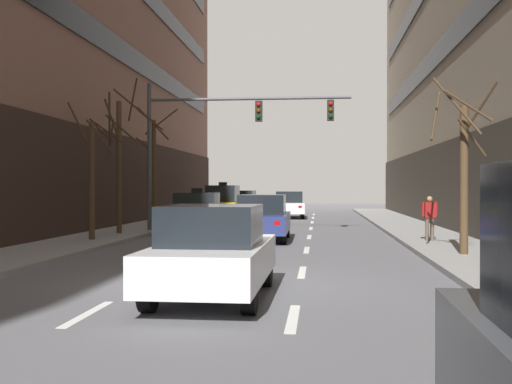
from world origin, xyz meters
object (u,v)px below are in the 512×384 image
Objects in this scene: car_driving_2 at (289,205)px; taxi_driving_0 at (198,213)px; street_tree_1 at (154,168)px; street_tree_2 at (119,159)px; car_driving_4 at (263,218)px; car_driving_5 at (213,252)px; taxi_driving_1 at (223,205)px; street_tree_3 at (463,168)px; street_tree_0 at (94,169)px; car_driving_3 at (242,204)px; pedestrian_0 at (430,215)px; traffic_signal_0 at (219,128)px.

taxi_driving_0 is at bearing -103.38° from car_driving_2.
street_tree_1 is 5.13m from street_tree_2.
street_tree_2 is at bearing 168.10° from car_driving_4.
taxi_driving_1 is at bearing 98.46° from car_driving_5.
car_driving_5 is at bearing -131.34° from street_tree_3.
street_tree_0 is 1.06× the size of street_tree_3.
street_tree_3 reaches higher than car_driving_3.
pedestrian_0 is at bearing 3.43° from street_tree_0.
taxi_driving_0 is 4.70m from street_tree_1.
street_tree_2 is (-5.74, 1.21, 2.23)m from car_driving_4.
car_driving_3 is 29.84m from car_driving_5.
car_driving_2 is 3.02× the size of pedestrian_0.
traffic_signal_0 is 5.18m from street_tree_1.
car_driving_5 is (3.22, -21.68, -0.21)m from taxi_driving_1.
street_tree_1 is at bearing 135.37° from street_tree_3.
car_driving_5 is 0.78× the size of street_tree_1.
car_driving_2 is at bearing 80.44° from traffic_signal_0.
car_driving_3 is 0.98× the size of street_tree_3.
street_tree_2 reaches higher than car_driving_4.
car_driving_2 and car_driving_4 have the same top height.
street_tree_0 is (-5.68, -1.67, 1.75)m from car_driving_4.
street_tree_3 is (11.64, -6.40, -0.60)m from street_tree_2.
street_tree_0 is at bearing -89.39° from street_tree_1.
street_tree_0 is 11.56m from pedestrian_0.
street_tree_1 is at bearing 90.61° from street_tree_0.
street_tree_2 is (-2.73, -1.90, 2.20)m from taxi_driving_0.
car_driving_3 is at bearing 114.78° from pedestrian_0.
car_driving_3 is at bearing 93.57° from traffic_signal_0.
car_driving_3 is (-0.01, 14.89, -0.00)m from taxi_driving_0.
street_tree_2 is (-5.94, 12.88, 2.24)m from car_driving_5.
car_driving_4 reaches higher than pedestrian_0.
car_driving_2 is 16.45m from car_driving_4.
taxi_driving_0 is at bearing 60.70° from street_tree_0.
pedestrian_0 is at bearing 62.56° from car_driving_5.
street_tree_3 reaches higher than taxi_driving_0.
car_driving_4 is (-0.17, -16.45, 0.00)m from car_driving_2.
car_driving_2 is at bearing 68.81° from street_tree_2.
street_tree_1 is (-2.75, -11.66, 1.99)m from car_driving_3.
taxi_driving_0 reaches higher than car_driving_5.
taxi_driving_1 is 2.82× the size of pedestrian_0.
street_tree_2 reaches higher than pedestrian_0.
street_tree_1 is at bearing 132.31° from car_driving_4.
car_driving_4 is 0.80× the size of street_tree_1.
traffic_signal_0 is 6.22m from street_tree_0.
car_driving_3 is 3.09× the size of pedestrian_0.
traffic_signal_0 is (0.94, -6.95, 3.39)m from taxi_driving_1.
car_driving_4 is (3.02, -10.00, -0.19)m from taxi_driving_1.
street_tree_0 is 0.90× the size of street_tree_1.
car_driving_4 is 0.89× the size of street_tree_0.
street_tree_0 is (-5.86, -18.12, 1.75)m from car_driving_2.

